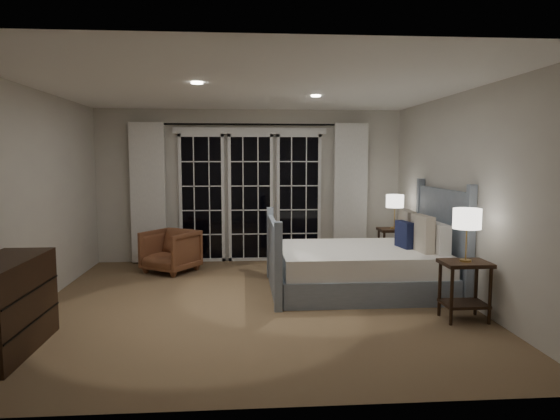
{
  "coord_description": "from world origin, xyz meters",
  "views": [
    {
      "loc": [
        -0.14,
        -5.76,
        1.71
      ],
      "look_at": [
        0.34,
        0.54,
        1.05
      ],
      "focal_mm": 32.0,
      "sensor_mm": 36.0,
      "label": 1
    }
  ],
  "objects": [
    {
      "name": "floor",
      "position": [
        0.0,
        0.0,
        0.0
      ],
      "size": [
        5.0,
        5.0,
        0.0
      ],
      "primitive_type": "plane",
      "color": "brown",
      "rests_on": "ground"
    },
    {
      "name": "ceiling",
      "position": [
        0.0,
        0.0,
        2.5
      ],
      "size": [
        5.0,
        5.0,
        0.0
      ],
      "primitive_type": "plane",
      "rotation": [
        3.14,
        0.0,
        0.0
      ],
      "color": "white",
      "rests_on": "wall_back"
    },
    {
      "name": "wall_left",
      "position": [
        -2.5,
        0.0,
        1.25
      ],
      "size": [
        0.02,
        5.0,
        2.5
      ],
      "primitive_type": "cube",
      "color": "beige",
      "rests_on": "floor"
    },
    {
      "name": "wall_right",
      "position": [
        2.5,
        0.0,
        1.25
      ],
      "size": [
        0.02,
        5.0,
        2.5
      ],
      "primitive_type": "cube",
      "color": "beige",
      "rests_on": "floor"
    },
    {
      "name": "wall_back",
      "position": [
        0.0,
        2.5,
        1.25
      ],
      "size": [
        5.0,
        0.02,
        2.5
      ],
      "primitive_type": "cube",
      "color": "beige",
      "rests_on": "floor"
    },
    {
      "name": "wall_front",
      "position": [
        0.0,
        -2.5,
        1.25
      ],
      "size": [
        5.0,
        0.02,
        2.5
      ],
      "primitive_type": "cube",
      "color": "beige",
      "rests_on": "floor"
    },
    {
      "name": "french_doors",
      "position": [
        0.0,
        2.46,
        1.09
      ],
      "size": [
        2.5,
        0.04,
        2.2
      ],
      "color": "black",
      "rests_on": "wall_back"
    },
    {
      "name": "curtain_rod",
      "position": [
        0.0,
        2.4,
        2.25
      ],
      "size": [
        3.5,
        0.03,
        0.03
      ],
      "primitive_type": "cylinder",
      "rotation": [
        0.0,
        1.57,
        0.0
      ],
      "color": "black",
      "rests_on": "wall_back"
    },
    {
      "name": "curtain_left",
      "position": [
        -1.65,
        2.38,
        1.15
      ],
      "size": [
        0.55,
        0.1,
        2.25
      ],
      "primitive_type": "cube",
      "color": "white",
      "rests_on": "curtain_rod"
    },
    {
      "name": "curtain_right",
      "position": [
        1.65,
        2.38,
        1.15
      ],
      "size": [
        0.55,
        0.1,
        2.25
      ],
      "primitive_type": "cube",
      "color": "white",
      "rests_on": "curtain_rod"
    },
    {
      "name": "downlight_a",
      "position": [
        0.8,
        0.6,
        2.49
      ],
      "size": [
        0.12,
        0.12,
        0.01
      ],
      "primitive_type": "cylinder",
      "color": "white",
      "rests_on": "ceiling"
    },
    {
      "name": "downlight_b",
      "position": [
        -0.6,
        -0.4,
        2.49
      ],
      "size": [
        0.12,
        0.12,
        0.01
      ],
      "primitive_type": "cylinder",
      "color": "white",
      "rests_on": "ceiling"
    },
    {
      "name": "bed",
      "position": [
        1.42,
        0.47,
        0.33
      ],
      "size": [
        2.25,
        1.62,
        1.31
      ],
      "color": "gray",
      "rests_on": "floor"
    },
    {
      "name": "nightstand_left",
      "position": [
        2.19,
        -0.78,
        0.41
      ],
      "size": [
        0.48,
        0.39,
        0.63
      ],
      "color": "black",
      "rests_on": "floor"
    },
    {
      "name": "nightstand_right",
      "position": [
        2.22,
        1.76,
        0.4
      ],
      "size": [
        0.47,
        0.38,
        0.62
      ],
      "color": "black",
      "rests_on": "floor"
    },
    {
      "name": "lamp_left",
      "position": [
        2.19,
        -0.78,
        1.07
      ],
      "size": [
        0.29,
        0.29,
        0.56
      ],
      "color": "tan",
      "rests_on": "nightstand_left"
    },
    {
      "name": "lamp_right",
      "position": [
        2.22,
        1.76,
        1.04
      ],
      "size": [
        0.27,
        0.27,
        0.53
      ],
      "color": "tan",
      "rests_on": "nightstand_right"
    },
    {
      "name": "armchair",
      "position": [
        -1.22,
        1.72,
        0.32
      ],
      "size": [
        0.95,
        0.96,
        0.64
      ],
      "primitive_type": "imported",
      "rotation": [
        0.0,
        0.0,
        -0.58
      ],
      "color": "brown",
      "rests_on": "floor"
    },
    {
      "name": "dresser",
      "position": [
        -2.23,
        -1.33,
        0.42
      ],
      "size": [
        0.5,
        1.17,
        0.83
      ],
      "color": "black",
      "rests_on": "floor"
    }
  ]
}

